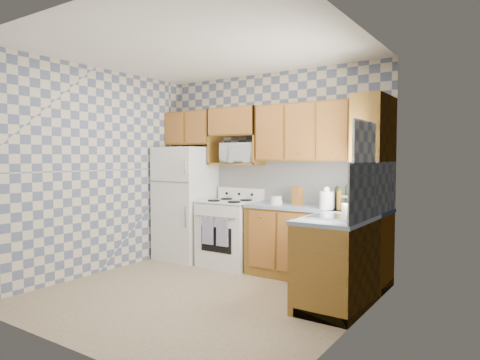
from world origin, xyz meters
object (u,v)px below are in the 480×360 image
object	(u,v)px
stove_body	(230,234)
microwave	(240,153)
electric_kettle	(327,200)
refrigerator	(185,203)

from	to	relation	value
stove_body	microwave	xyz separation A→B (m)	(0.08, 0.15, 1.14)
electric_kettle	refrigerator	bearing A→B (deg)	176.44
refrigerator	microwave	world-z (taller)	microwave
electric_kettle	microwave	bearing A→B (deg)	167.56
refrigerator	stove_body	xyz separation A→B (m)	(0.80, 0.03, -0.39)
microwave	electric_kettle	distance (m)	1.57
microwave	electric_kettle	bearing A→B (deg)	-23.13
stove_body	electric_kettle	distance (m)	1.62
microwave	refrigerator	bearing A→B (deg)	-179.64
refrigerator	electric_kettle	size ratio (longest dim) A/B	8.09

